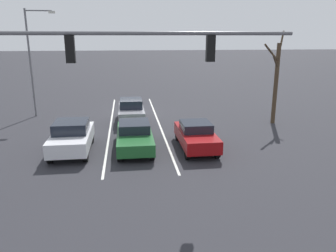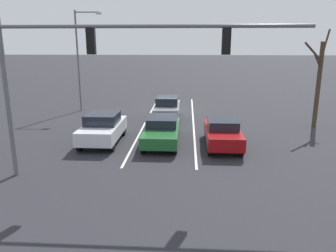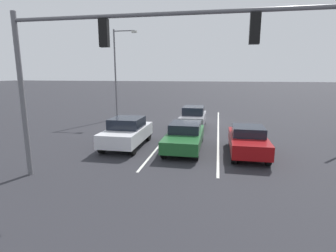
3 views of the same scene
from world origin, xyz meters
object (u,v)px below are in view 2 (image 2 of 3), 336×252
object	(u,v)px
bare_tree_near	(318,80)
car_maroon_leftlane_front	(223,133)
traffic_signal_gantry	(96,60)
car_silver_rightlane_front	(103,128)
car_gray_midlane_second	(167,108)
street_lamp_right_shoulder	(81,54)
car_darkgreen_midlane_front	(162,130)

from	to	relation	value
bare_tree_near	car_maroon_leftlane_front	bearing A→B (deg)	35.40
traffic_signal_gantry	bare_tree_near	distance (m)	15.10
car_silver_rightlane_front	car_gray_midlane_second	bearing A→B (deg)	-118.61
street_lamp_right_shoulder	car_gray_midlane_second	bearing A→B (deg)	159.10
car_darkgreen_midlane_front	bare_tree_near	world-z (taller)	bare_tree_near
car_silver_rightlane_front	traffic_signal_gantry	size ratio (longest dim) A/B	0.36
traffic_signal_gantry	car_silver_rightlane_front	bearing A→B (deg)	-76.40
car_silver_rightlane_front	car_maroon_leftlane_front	bearing A→B (deg)	177.25
car_maroon_leftlane_front	car_silver_rightlane_front	bearing A→B (deg)	-2.75
car_maroon_leftlane_front	car_gray_midlane_second	distance (m)	7.08
car_silver_rightlane_front	car_gray_midlane_second	world-z (taller)	car_silver_rightlane_front
car_gray_midlane_second	car_silver_rightlane_front	bearing A→B (deg)	61.39
car_gray_midlane_second	car_darkgreen_midlane_front	bearing A→B (deg)	90.64
car_darkgreen_midlane_front	car_maroon_leftlane_front	xyz separation A→B (m)	(-3.31, 0.47, 0.03)
street_lamp_right_shoulder	bare_tree_near	distance (m)	17.45
traffic_signal_gantry	street_lamp_right_shoulder	bearing A→B (deg)	-69.79
car_gray_midlane_second	traffic_signal_gantry	xyz separation A→B (m)	(2.06, 10.72, 3.97)
car_maroon_leftlane_front	traffic_signal_gantry	xyz separation A→B (m)	(5.43, 4.49, 4.04)
bare_tree_near	car_darkgreen_midlane_front	bearing A→B (deg)	22.94
car_darkgreen_midlane_front	car_silver_rightlane_front	bearing A→B (deg)	2.62
car_darkgreen_midlane_front	bare_tree_near	xyz separation A→B (m)	(-9.80, -4.15, 2.40)
car_maroon_leftlane_front	car_gray_midlane_second	size ratio (longest dim) A/B	0.99
car_maroon_leftlane_front	bare_tree_near	world-z (taller)	bare_tree_near
car_maroon_leftlane_front	street_lamp_right_shoulder	size ratio (longest dim) A/B	0.54
car_darkgreen_midlane_front	bare_tree_near	bearing A→B (deg)	-157.06
traffic_signal_gantry	car_darkgreen_midlane_front	bearing A→B (deg)	-113.18
car_silver_rightlane_front	car_maroon_leftlane_front	distance (m)	6.60
car_silver_rightlane_front	car_maroon_leftlane_front	size ratio (longest dim) A/B	1.00
car_darkgreen_midlane_front	street_lamp_right_shoulder	world-z (taller)	street_lamp_right_shoulder
car_maroon_leftlane_front	car_darkgreen_midlane_front	bearing A→B (deg)	-8.05
traffic_signal_gantry	car_gray_midlane_second	bearing A→B (deg)	-100.88
bare_tree_near	traffic_signal_gantry	bearing A→B (deg)	37.38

